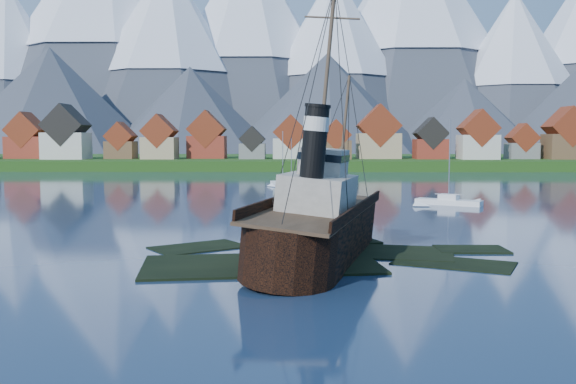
{
  "coord_description": "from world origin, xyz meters",
  "views": [
    {
      "loc": [
        -0.35,
        -50.47,
        9.85
      ],
      "look_at": [
        -1.04,
        6.0,
        5.0
      ],
      "focal_mm": 40.0,
      "sensor_mm": 36.0,
      "label": 1
    }
  ],
  "objects_px": {
    "tugboat_wreck": "(316,223)",
    "sailboat_f": "(448,203)",
    "sailboat_e": "(291,183)",
    "sailboat_c": "(283,184)"
  },
  "relations": [
    {
      "from": "tugboat_wreck",
      "to": "sailboat_c",
      "type": "height_order",
      "value": "tugboat_wreck"
    },
    {
      "from": "tugboat_wreck",
      "to": "sailboat_f",
      "type": "bearing_deg",
      "value": 77.26
    },
    {
      "from": "sailboat_e",
      "to": "sailboat_f",
      "type": "relative_size",
      "value": 0.8
    },
    {
      "from": "tugboat_wreck",
      "to": "sailboat_c",
      "type": "bearing_deg",
      "value": 107.4
    },
    {
      "from": "sailboat_e",
      "to": "sailboat_f",
      "type": "xyz_separation_m",
      "value": [
        23.18,
        -40.9,
        0.07
      ]
    },
    {
      "from": "tugboat_wreck",
      "to": "sailboat_f",
      "type": "relative_size",
      "value": 2.17
    },
    {
      "from": "sailboat_e",
      "to": "sailboat_f",
      "type": "height_order",
      "value": "sailboat_f"
    },
    {
      "from": "tugboat_wreck",
      "to": "sailboat_e",
      "type": "bearing_deg",
      "value": 106.06
    },
    {
      "from": "sailboat_f",
      "to": "tugboat_wreck",
      "type": "bearing_deg",
      "value": -177.71
    },
    {
      "from": "tugboat_wreck",
      "to": "sailboat_f",
      "type": "xyz_separation_m",
      "value": [
        20.6,
        40.47,
        -2.51
      ]
    }
  ]
}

